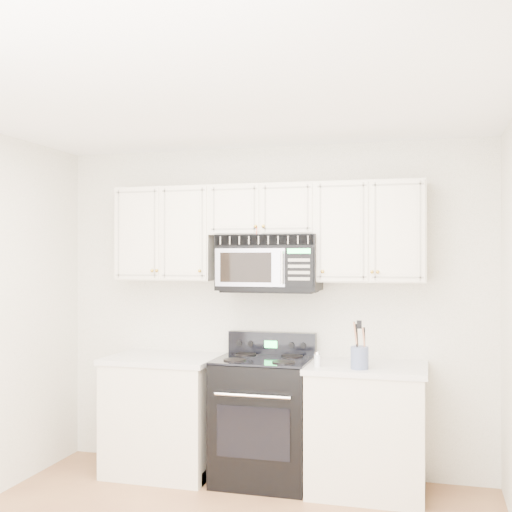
% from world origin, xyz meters
% --- Properties ---
extents(room, '(3.51, 3.51, 2.61)m').
position_xyz_m(room, '(0.00, 0.00, 1.30)').
color(room, '#A07245').
rests_on(room, ground).
extents(base_cabinet_left, '(0.86, 0.65, 0.92)m').
position_xyz_m(base_cabinet_left, '(-0.80, 1.44, 0.43)').
color(base_cabinet_left, beige).
rests_on(base_cabinet_left, ground).
extents(base_cabinet_right, '(0.86, 0.65, 0.92)m').
position_xyz_m(base_cabinet_right, '(0.80, 1.44, 0.43)').
color(base_cabinet_right, beige).
rests_on(base_cabinet_right, ground).
extents(range, '(0.71, 0.65, 1.11)m').
position_xyz_m(range, '(0.02, 1.45, 0.48)').
color(range, black).
rests_on(range, ground).
extents(upper_cabinets, '(2.44, 0.37, 0.75)m').
position_xyz_m(upper_cabinets, '(-0.00, 1.58, 1.93)').
color(upper_cabinets, beige).
rests_on(upper_cabinets, ground).
extents(microwave, '(0.78, 0.44, 0.43)m').
position_xyz_m(microwave, '(0.04, 1.55, 1.66)').
color(microwave, black).
rests_on(microwave, ground).
extents(utensil_crock, '(0.13, 0.13, 0.34)m').
position_xyz_m(utensil_crock, '(0.76, 1.26, 1.01)').
color(utensil_crock, '#47567F').
rests_on(utensil_crock, base_cabinet_right).
extents(shaker_salt, '(0.04, 0.04, 0.10)m').
position_xyz_m(shaker_salt, '(0.45, 1.33, 0.97)').
color(shaker_salt, silver).
rests_on(shaker_salt, base_cabinet_right).
extents(shaker_pepper, '(0.04, 0.04, 0.10)m').
position_xyz_m(shaker_pepper, '(0.46, 1.28, 0.97)').
color(shaker_pepper, silver).
rests_on(shaker_pepper, base_cabinet_right).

